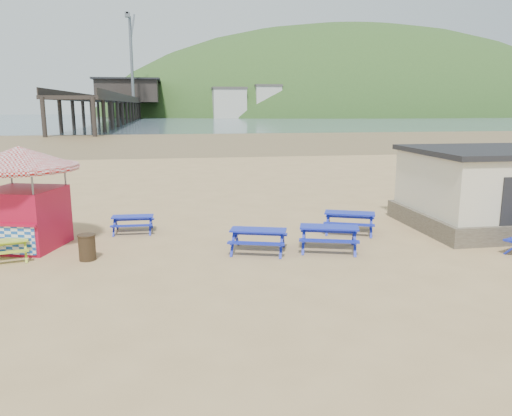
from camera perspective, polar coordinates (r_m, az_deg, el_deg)
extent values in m
plane|color=tan|center=(17.50, -0.86, -4.24)|extent=(400.00, 400.00, 0.00)
plane|color=olive|center=(71.84, -7.60, 7.72)|extent=(400.00, 400.00, 0.00)
plane|color=#4C5F6C|center=(186.72, -8.93, 10.04)|extent=(400.00, 400.00, 0.00)
cube|color=#1C23B0|center=(19.65, -13.92, -0.94)|extent=(1.57, 0.65, 0.04)
cube|color=#1C23B0|center=(20.20, -13.74, -1.29)|extent=(1.55, 0.27, 0.04)
cube|color=#1C23B0|center=(19.20, -14.05, -1.97)|extent=(1.55, 0.27, 0.04)
cube|color=#1C23B0|center=(19.37, 10.66, -0.57)|extent=(2.01, 1.37, 0.05)
cube|color=#1C23B0|center=(20.04, 10.68, -1.01)|extent=(1.84, 0.93, 0.05)
cube|color=#1C23B0|center=(18.82, 10.58, -1.83)|extent=(1.84, 0.93, 0.05)
cube|color=#1C23B0|center=(16.91, 8.36, -2.18)|extent=(2.08, 1.29, 0.05)
cube|color=#1C23B0|center=(17.61, 8.31, -2.63)|extent=(1.93, 0.83, 0.05)
cube|color=#1C23B0|center=(16.36, 8.36, -3.75)|extent=(1.93, 0.83, 0.05)
cube|color=#1C23B0|center=(16.51, 0.27, -2.53)|extent=(1.97, 1.23, 0.05)
cube|color=#1C23B0|center=(17.17, 0.53, -2.96)|extent=(1.83, 0.79, 0.05)
cube|color=#1C23B0|center=(16.00, -0.02, -4.06)|extent=(1.83, 0.79, 0.05)
cube|color=gold|center=(17.52, -27.10, -3.42)|extent=(1.64, 0.97, 0.04)
cube|color=gold|center=(18.08, -26.97, -3.76)|extent=(1.55, 0.60, 0.04)
cube|color=gold|center=(17.08, -27.09, -4.61)|extent=(1.55, 0.60, 0.04)
cube|color=#A60C2B|center=(18.72, -24.91, -1.07)|extent=(2.81, 2.81, 2.04)
cube|color=#A60C2B|center=(17.75, -26.92, -1.73)|extent=(2.18, 0.75, 0.08)
cube|color=#194CB2|center=(17.89, -26.72, -3.30)|extent=(1.97, 0.63, 0.92)
cone|color=silver|center=(18.41, -25.47, 5.31)|extent=(4.85, 4.85, 0.72)
cylinder|color=silver|center=(18.45, -25.37, 4.20)|extent=(4.72, 4.72, 0.18)
cylinder|color=#3B2919|center=(16.61, -18.74, -4.32)|extent=(0.53, 0.53, 0.80)
cylinder|color=#3B2919|center=(16.50, -18.83, -2.96)|extent=(0.56, 0.56, 0.04)
cube|color=#665B4C|center=(22.38, 26.33, -1.03)|extent=(7.40, 5.40, 0.70)
cube|color=beige|center=(22.13, 26.68, 2.77)|extent=(7.00, 5.00, 2.30)
cube|color=black|center=(22.01, 26.97, 5.85)|extent=(7.30, 5.30, 0.20)
cube|color=black|center=(192.26, -14.49, 11.64)|extent=(9.00, 220.00, 0.60)
cube|color=black|center=(203.29, -14.29, 12.76)|extent=(22.00, 30.00, 8.00)
cube|color=black|center=(203.45, -14.36, 13.97)|extent=(24.00, 32.00, 0.60)
cylinder|color=slate|center=(181.71, -14.04, 16.11)|extent=(1.00, 1.00, 28.00)
cube|color=slate|center=(197.07, -13.92, 19.55)|extent=(0.60, 25.63, 12.38)
ellipsoid|color=#2D4C1E|center=(263.84, 11.09, 8.22)|extent=(264.00, 144.00, 108.00)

